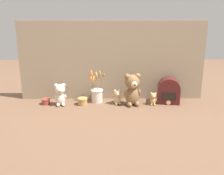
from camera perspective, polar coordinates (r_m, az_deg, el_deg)
name	(u,v)px	position (r m, az deg, el deg)	size (l,w,h in m)	color
ground_plane	(112,104)	(2.65, 0.00, -3.46)	(4.00, 4.00, 0.00)	brown
backdrop_wall	(112,61)	(2.70, -0.03, 5.42)	(1.78, 0.02, 0.77)	gray
teddy_bear_large	(132,89)	(2.60, 4.17, -0.26)	(0.17, 0.15, 0.31)	olive
teddy_bear_medium	(60,94)	(2.64, -10.47, -1.32)	(0.12, 0.11, 0.21)	beige
teddy_bear_small	(117,97)	(2.63, 1.11, -1.85)	(0.08, 0.07, 0.15)	#DBBC84
teddy_bear_tiny	(153,98)	(2.65, 8.36, -2.21)	(0.07, 0.06, 0.12)	tan
flower_vase	(97,93)	(2.70, -3.11, -1.20)	(0.15, 0.12, 0.32)	silver
vintage_radio	(169,91)	(2.71, 11.44, -0.79)	(0.22, 0.15, 0.25)	#4C1919
decorative_tin_tall	(46,101)	(2.72, -13.29, -2.76)	(0.08, 0.08, 0.05)	#993D33
decorative_tin_short	(83,101)	(2.65, -5.99, -2.78)	(0.09, 0.09, 0.07)	tan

